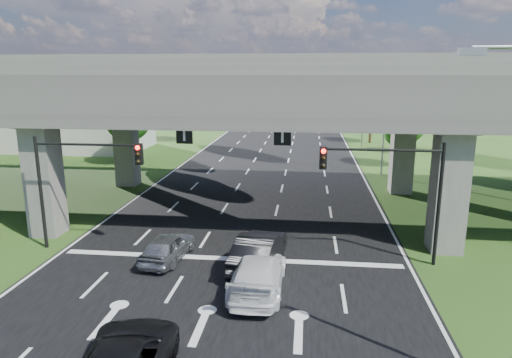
% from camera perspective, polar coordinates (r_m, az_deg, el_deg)
% --- Properties ---
extents(ground, '(160.00, 160.00, 0.00)m').
position_cam_1_polar(ground, '(20.12, -5.09, -13.86)').
color(ground, '#234115').
rests_on(ground, ground).
extents(road, '(18.00, 120.00, 0.03)m').
position_cam_1_polar(road, '(29.24, -1.19, -4.98)').
color(road, black).
rests_on(road, ground).
extents(overpass, '(80.00, 15.00, 10.00)m').
position_cam_1_polar(overpass, '(29.79, -0.74, 10.86)').
color(overpass, '#3E3B38').
rests_on(overpass, ground).
extents(warehouse, '(20.00, 10.00, 4.00)m').
position_cam_1_polar(warehouse, '(60.79, -22.97, 5.41)').
color(warehouse, '#9E9E99').
rests_on(warehouse, ground).
extents(signal_right, '(5.76, 0.54, 6.00)m').
position_cam_1_polar(signal_right, '(22.42, 16.82, -0.13)').
color(signal_right, black).
rests_on(signal_right, ground).
extents(signal_left, '(5.76, 0.54, 6.00)m').
position_cam_1_polar(signal_left, '(24.89, -21.36, 0.81)').
color(signal_left, black).
rests_on(signal_left, ground).
extents(streetlight_far, '(3.38, 0.25, 10.00)m').
position_cam_1_polar(streetlight_far, '(42.15, 15.30, 8.26)').
color(streetlight_far, gray).
rests_on(streetlight_far, ground).
extents(streetlight_beyond, '(3.38, 0.25, 10.00)m').
position_cam_1_polar(streetlight_beyond, '(57.98, 12.95, 9.61)').
color(streetlight_beyond, gray).
rests_on(streetlight_beyond, ground).
extents(tree_left_near, '(4.50, 4.50, 7.80)m').
position_cam_1_polar(tree_left_near, '(47.19, -15.70, 7.46)').
color(tree_left_near, black).
rests_on(tree_left_near, ground).
extents(tree_left_mid, '(3.91, 3.90, 6.76)m').
position_cam_1_polar(tree_left_mid, '(55.76, -15.47, 7.61)').
color(tree_left_mid, black).
rests_on(tree_left_mid, ground).
extents(tree_left_far, '(4.80, 4.80, 8.32)m').
position_cam_1_polar(tree_left_far, '(61.96, -9.29, 9.32)').
color(tree_left_far, black).
rests_on(tree_left_far, ground).
extents(tree_right_near, '(4.20, 4.20, 7.28)m').
position_cam_1_polar(tree_right_near, '(46.71, 18.07, 6.85)').
color(tree_right_near, black).
rests_on(tree_right_near, ground).
extents(tree_right_mid, '(3.91, 3.90, 6.76)m').
position_cam_1_polar(tree_right_mid, '(55.16, 19.51, 7.28)').
color(tree_right_mid, black).
rests_on(tree_right_mid, ground).
extents(tree_right_far, '(4.50, 4.50, 7.80)m').
position_cam_1_polar(tree_right_far, '(62.24, 14.31, 8.81)').
color(tree_right_far, black).
rests_on(tree_right_far, ground).
extents(car_silver, '(2.10, 4.23, 1.39)m').
position_cam_1_polar(car_silver, '(23.18, -10.96, -8.33)').
color(car_silver, '#9A9CA1').
rests_on(car_silver, road).
extents(car_dark, '(2.45, 5.34, 1.70)m').
position_cam_1_polar(car_dark, '(21.91, 0.38, -8.93)').
color(car_dark, black).
rests_on(car_dark, road).
extents(car_white, '(2.21, 5.35, 1.55)m').
position_cam_1_polar(car_white, '(19.75, 0.25, -11.75)').
color(car_white, silver).
rests_on(car_white, road).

